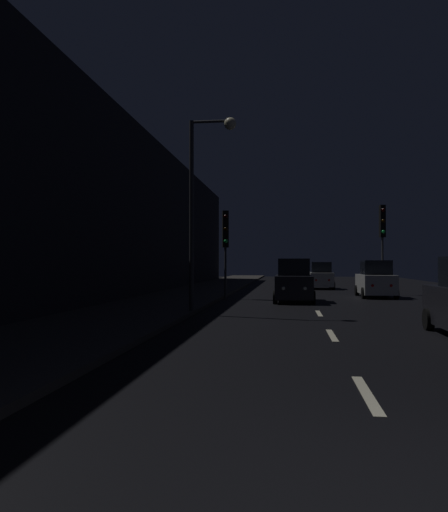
# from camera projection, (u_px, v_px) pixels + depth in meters

# --- Properties ---
(ground) EXTENTS (25.72, 84.00, 0.02)m
(ground) POSITION_uv_depth(u_px,v_px,m) (309.00, 297.00, 28.61)
(ground) COLOR black
(sidewalk_left) EXTENTS (4.40, 84.00, 0.15)m
(sidewalk_left) POSITION_uv_depth(u_px,v_px,m) (191.00, 294.00, 29.44)
(sidewalk_left) COLOR #33302D
(sidewalk_left) RESTS_ON ground
(building_facade_left) EXTENTS (0.80, 63.00, 9.17)m
(building_facade_left) POSITION_uv_depth(u_px,v_px,m) (128.00, 210.00, 26.36)
(building_facade_left) COLOR black
(building_facade_left) RESTS_ON ground
(lane_centerline) EXTENTS (0.16, 22.54, 0.01)m
(lane_centerline) POSITION_uv_depth(u_px,v_px,m) (323.00, 320.00, 16.71)
(lane_centerline) COLOR beige
(lane_centerline) RESTS_ON ground
(traffic_light_far_left) EXTENTS (0.38, 0.49, 4.56)m
(traffic_light_far_left) POSITION_uv_depth(u_px,v_px,m) (225.00, 235.00, 26.70)
(traffic_light_far_left) COLOR #38383A
(traffic_light_far_left) RESTS_ON ground
(traffic_light_far_right) EXTENTS (0.36, 0.48, 5.26)m
(traffic_light_far_right) POSITION_uv_depth(u_px,v_px,m) (383.00, 229.00, 30.26)
(traffic_light_far_right) COLOR #38383A
(traffic_light_far_right) RESTS_ON ground
(streetlamp_overhead) EXTENTS (1.70, 0.44, 7.04)m
(streetlamp_overhead) POSITION_uv_depth(u_px,v_px,m) (204.00, 184.00, 18.46)
(streetlamp_overhead) COLOR #2D2D30
(streetlamp_overhead) RESTS_ON ground
(car_approaching_headlights) EXTENTS (1.89, 4.09, 2.06)m
(car_approaching_headlights) POSITION_uv_depth(u_px,v_px,m) (294.00, 282.00, 24.66)
(car_approaching_headlights) COLOR black
(car_approaching_headlights) RESTS_ON ground
(car_distant_taillights) EXTENTS (1.76, 3.81, 1.92)m
(car_distant_taillights) POSITION_uv_depth(u_px,v_px,m) (321.00, 277.00, 36.96)
(car_distant_taillights) COLOR silver
(car_distant_taillights) RESTS_ON ground
(car_parked_right_far) EXTENTS (1.83, 3.96, 2.00)m
(car_parked_right_far) POSITION_uv_depth(u_px,v_px,m) (376.00, 280.00, 27.89)
(car_parked_right_far) COLOR silver
(car_parked_right_far) RESTS_ON ground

